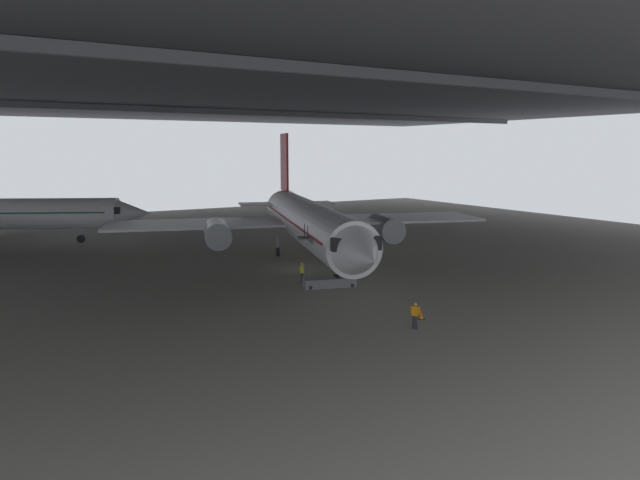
{
  "coord_description": "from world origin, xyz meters",
  "views": [
    {
      "loc": [
        -23.92,
        -42.54,
        10.4
      ],
      "look_at": [
        0.48,
        -0.84,
        2.68
      ],
      "focal_mm": 31.7,
      "sensor_mm": 36.0,
      "label": 1
    }
  ],
  "objects_px": {
    "traffic_cone_orange": "(421,315)",
    "boarding_stairs": "(329,277)",
    "crew_worker_near_nose": "(415,314)",
    "airplane_main": "(308,222)",
    "crew_worker_by_stairs": "(302,271)"
  },
  "relations": [
    {
      "from": "traffic_cone_orange",
      "to": "boarding_stairs",
      "type": "bearing_deg",
      "value": 92.93
    },
    {
      "from": "boarding_stairs",
      "to": "crew_worker_near_nose",
      "type": "bearing_deg",
      "value": -95.22
    },
    {
      "from": "airplane_main",
      "to": "traffic_cone_orange",
      "type": "height_order",
      "value": "airplane_main"
    },
    {
      "from": "crew_worker_by_stairs",
      "to": "traffic_cone_orange",
      "type": "distance_m",
      "value": 12.38
    },
    {
      "from": "airplane_main",
      "to": "crew_worker_near_nose",
      "type": "distance_m",
      "value": 22.51
    },
    {
      "from": "crew_worker_near_nose",
      "to": "crew_worker_by_stairs",
      "type": "xyz_separation_m",
      "value": [
        -0.2,
        13.54,
        0.04
      ]
    },
    {
      "from": "boarding_stairs",
      "to": "crew_worker_by_stairs",
      "type": "xyz_separation_m",
      "value": [
        -1.25,
        1.99,
        0.2
      ]
    },
    {
      "from": "boarding_stairs",
      "to": "crew_worker_by_stairs",
      "type": "height_order",
      "value": "boarding_stairs"
    },
    {
      "from": "crew_worker_by_stairs",
      "to": "traffic_cone_orange",
      "type": "bearing_deg",
      "value": -81.75
    },
    {
      "from": "airplane_main",
      "to": "crew_worker_by_stairs",
      "type": "height_order",
      "value": "airplane_main"
    },
    {
      "from": "airplane_main",
      "to": "crew_worker_near_nose",
      "type": "relative_size",
      "value": 24.29
    },
    {
      "from": "crew_worker_near_nose",
      "to": "crew_worker_by_stairs",
      "type": "relative_size",
      "value": 0.96
    },
    {
      "from": "traffic_cone_orange",
      "to": "crew_worker_by_stairs",
      "type": "bearing_deg",
      "value": 98.25
    },
    {
      "from": "crew_worker_by_stairs",
      "to": "traffic_cone_orange",
      "type": "xyz_separation_m",
      "value": [
        1.78,
        -12.24,
        -0.65
      ]
    },
    {
      "from": "airplane_main",
      "to": "boarding_stairs",
      "type": "distance_m",
      "value": 11.34
    }
  ]
}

